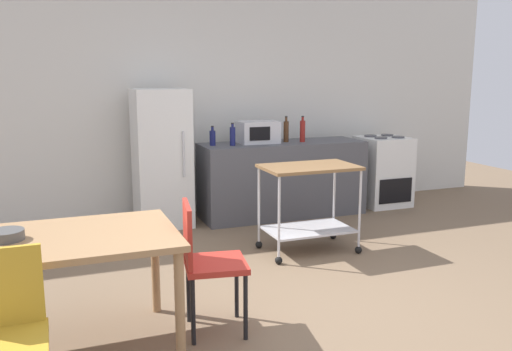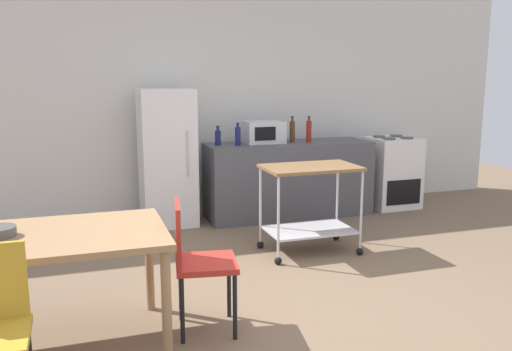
{
  "view_description": "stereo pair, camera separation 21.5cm",
  "coord_description": "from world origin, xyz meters",
  "px_view_note": "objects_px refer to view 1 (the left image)",
  "views": [
    {
      "loc": [
        -1.71,
        -3.33,
        1.72
      ],
      "look_at": [
        0.02,
        1.2,
        0.8
      ],
      "focal_mm": 37.97,
      "sensor_mm": 36.0,
      "label": 1
    },
    {
      "loc": [
        -1.51,
        -3.4,
        1.72
      ],
      "look_at": [
        0.02,
        1.2,
        0.8
      ],
      "focal_mm": 37.97,
      "sensor_mm": 36.0,
      "label": 2
    }
  ],
  "objects_px": {
    "refrigerator": "(162,158)",
    "bottle_soda": "(213,137)",
    "dining_table": "(51,250)",
    "kitchen_cart": "(309,194)",
    "microwave": "(258,132)",
    "chair_red": "(206,258)",
    "fruit_bowl": "(6,235)",
    "stove_oven": "(383,171)",
    "bottle_vinegar": "(286,131)",
    "bottle_sparkling_water": "(303,131)",
    "bottle_hot_sauce": "(233,136)",
    "chair_mustard": "(3,330)"
  },
  "relations": [
    {
      "from": "chair_red",
      "to": "microwave",
      "type": "bearing_deg",
      "value": -18.62
    },
    {
      "from": "stove_oven",
      "to": "dining_table",
      "type": "bearing_deg",
      "value": -147.63
    },
    {
      "from": "refrigerator",
      "to": "stove_oven",
      "type": "bearing_deg",
      "value": -1.6
    },
    {
      "from": "fruit_bowl",
      "to": "refrigerator",
      "type": "bearing_deg",
      "value": 61.33
    },
    {
      "from": "bottle_hot_sauce",
      "to": "dining_table",
      "type": "bearing_deg",
      "value": -128.37
    },
    {
      "from": "chair_red",
      "to": "bottle_sparkling_water",
      "type": "relative_size",
      "value": 2.85
    },
    {
      "from": "kitchen_cart",
      "to": "fruit_bowl",
      "type": "xyz_separation_m",
      "value": [
        -2.58,
        -1.19,
        0.21
      ]
    },
    {
      "from": "stove_oven",
      "to": "bottle_vinegar",
      "type": "distance_m",
      "value": 1.51
    },
    {
      "from": "fruit_bowl",
      "to": "bottle_vinegar",
      "type": "bearing_deg",
      "value": 41.08
    },
    {
      "from": "kitchen_cart",
      "to": "microwave",
      "type": "relative_size",
      "value": 1.98
    },
    {
      "from": "chair_mustard",
      "to": "fruit_bowl",
      "type": "height_order",
      "value": "chair_mustard"
    },
    {
      "from": "bottle_hot_sauce",
      "to": "bottle_vinegar",
      "type": "bearing_deg",
      "value": 6.74
    },
    {
      "from": "chair_red",
      "to": "chair_mustard",
      "type": "relative_size",
      "value": 1.0
    },
    {
      "from": "bottle_vinegar",
      "to": "fruit_bowl",
      "type": "relative_size",
      "value": 1.51
    },
    {
      "from": "microwave",
      "to": "fruit_bowl",
      "type": "bearing_deg",
      "value": -134.91
    },
    {
      "from": "chair_red",
      "to": "bottle_sparkling_water",
      "type": "xyz_separation_m",
      "value": [
        1.95,
        2.59,
        0.52
      ]
    },
    {
      "from": "refrigerator",
      "to": "bottle_hot_sauce",
      "type": "xyz_separation_m",
      "value": [
        0.79,
        -0.16,
        0.24
      ]
    },
    {
      "from": "microwave",
      "to": "bottle_vinegar",
      "type": "bearing_deg",
      "value": -5.27
    },
    {
      "from": "chair_red",
      "to": "bottle_soda",
      "type": "height_order",
      "value": "bottle_soda"
    },
    {
      "from": "stove_oven",
      "to": "kitchen_cart",
      "type": "height_order",
      "value": "stove_oven"
    },
    {
      "from": "stove_oven",
      "to": "bottle_hot_sauce",
      "type": "height_order",
      "value": "bottle_hot_sauce"
    },
    {
      "from": "chair_mustard",
      "to": "bottle_sparkling_water",
      "type": "distance_m",
      "value": 4.53
    },
    {
      "from": "bottle_hot_sauce",
      "to": "fruit_bowl",
      "type": "bearing_deg",
      "value": -132.01
    },
    {
      "from": "refrigerator",
      "to": "bottle_sparkling_water",
      "type": "height_order",
      "value": "refrigerator"
    },
    {
      "from": "chair_mustard",
      "to": "bottle_vinegar",
      "type": "distance_m",
      "value": 4.45
    },
    {
      "from": "refrigerator",
      "to": "bottle_vinegar",
      "type": "distance_m",
      "value": 1.53
    },
    {
      "from": "dining_table",
      "to": "stove_oven",
      "type": "xyz_separation_m",
      "value": [
        4.11,
        2.6,
        -0.22
      ]
    },
    {
      "from": "bottle_vinegar",
      "to": "bottle_hot_sauce",
      "type": "bearing_deg",
      "value": -173.26
    },
    {
      "from": "bottle_sparkling_water",
      "to": "chair_mustard",
      "type": "bearing_deg",
      "value": -134.05
    },
    {
      "from": "kitchen_cart",
      "to": "fruit_bowl",
      "type": "distance_m",
      "value": 2.85
    },
    {
      "from": "bottle_soda",
      "to": "bottle_vinegar",
      "type": "height_order",
      "value": "bottle_vinegar"
    },
    {
      "from": "chair_red",
      "to": "bottle_sparkling_water",
      "type": "distance_m",
      "value": 3.28
    },
    {
      "from": "bottle_sparkling_water",
      "to": "fruit_bowl",
      "type": "relative_size",
      "value": 1.52
    },
    {
      "from": "dining_table",
      "to": "stove_oven",
      "type": "distance_m",
      "value": 4.87
    },
    {
      "from": "stove_oven",
      "to": "fruit_bowl",
      "type": "height_order",
      "value": "stove_oven"
    },
    {
      "from": "bottle_soda",
      "to": "fruit_bowl",
      "type": "relative_size",
      "value": 1.09
    },
    {
      "from": "dining_table",
      "to": "bottle_hot_sauce",
      "type": "xyz_separation_m",
      "value": [
        2.0,
        2.53,
        0.34
      ]
    },
    {
      "from": "dining_table",
      "to": "fruit_bowl",
      "type": "height_order",
      "value": "fruit_bowl"
    },
    {
      "from": "refrigerator",
      "to": "bottle_soda",
      "type": "xyz_separation_m",
      "value": [
        0.58,
        -0.07,
        0.22
      ]
    },
    {
      "from": "dining_table",
      "to": "kitchen_cart",
      "type": "distance_m",
      "value": 2.64
    },
    {
      "from": "chair_red",
      "to": "kitchen_cart",
      "type": "distance_m",
      "value": 1.89
    },
    {
      "from": "bottle_soda",
      "to": "stove_oven",
      "type": "bearing_deg",
      "value": -0.22
    },
    {
      "from": "bottle_vinegar",
      "to": "bottle_sparkling_water",
      "type": "xyz_separation_m",
      "value": [
        0.19,
        -0.07,
        0.0
      ]
    },
    {
      "from": "fruit_bowl",
      "to": "chair_red",
      "type": "bearing_deg",
      "value": -4.0
    },
    {
      "from": "chair_red",
      "to": "fruit_bowl",
      "type": "distance_m",
      "value": 1.22
    },
    {
      "from": "kitchen_cart",
      "to": "microwave",
      "type": "distance_m",
      "value": 1.48
    },
    {
      "from": "dining_table",
      "to": "refrigerator",
      "type": "xyz_separation_m",
      "value": [
        1.21,
        2.68,
        0.1
      ]
    },
    {
      "from": "chair_red",
      "to": "bottle_hot_sauce",
      "type": "xyz_separation_m",
      "value": [
        1.05,
        2.57,
        0.49
      ]
    },
    {
      "from": "chair_red",
      "to": "bottle_hot_sauce",
      "type": "relative_size",
      "value": 3.41
    },
    {
      "from": "stove_oven",
      "to": "bottle_hot_sauce",
      "type": "relative_size",
      "value": 3.53
    }
  ]
}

